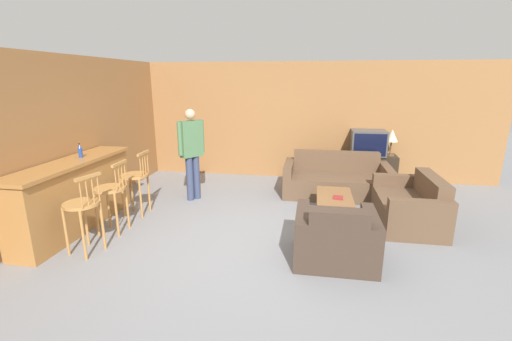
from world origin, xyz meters
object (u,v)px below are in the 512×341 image
(couch_far, at_px, (336,181))
(table_lamp, at_px, (392,136))
(bar_chair_mid, at_px, (111,193))
(tv_unit, at_px, (366,169))
(bar_chair_near, at_px, (83,209))
(coffee_table, at_px, (334,199))
(person_by_window, at_px, (192,149))
(bar_chair_far, at_px, (136,180))
(book_on_table, at_px, (338,198))
(armchair_near, at_px, (335,239))
(tv, at_px, (368,143))
(loveseat_right, at_px, (410,206))
(bottle, at_px, (80,151))

(couch_far, distance_m, table_lamp, 1.64)
(bar_chair_mid, bearing_deg, tv_unit, 37.87)
(couch_far, bearing_deg, table_lamp, 36.91)
(bar_chair_near, xyz_separation_m, coffee_table, (3.26, 1.64, -0.25))
(person_by_window, bearing_deg, tv_unit, 24.98)
(bar_chair_far, height_order, book_on_table, bar_chair_far)
(armchair_near, bearing_deg, tv, 76.38)
(bar_chair_far, relative_size, tv_unit, 0.88)
(bar_chair_mid, bearing_deg, tv, 37.85)
(couch_far, bearing_deg, bar_chair_far, -154.95)
(armchair_near, bearing_deg, coffee_table, 87.76)
(loveseat_right, relative_size, person_by_window, 0.86)
(person_by_window, bearing_deg, book_on_table, -15.18)
(couch_far, height_order, tv, tv)
(couch_far, xyz_separation_m, loveseat_right, (1.08, -1.22, -0.00))
(armchair_near, relative_size, coffee_table, 1.04)
(coffee_table, height_order, bottle, bottle)
(bar_chair_near, distance_m, bar_chair_mid, 0.65)
(bar_chair_near, relative_size, tv_unit, 0.88)
(coffee_table, bearing_deg, person_by_window, 167.17)
(couch_far, xyz_separation_m, tv, (0.69, 0.87, 0.62))
(bottle, xyz_separation_m, book_on_table, (3.93, 0.60, -0.73))
(loveseat_right, bearing_deg, bar_chair_near, -158.98)
(bar_chair_near, bearing_deg, bottle, 123.99)
(loveseat_right, bearing_deg, tv_unit, 100.57)
(tv_unit, distance_m, person_by_window, 3.78)
(coffee_table, bearing_deg, table_lamp, 59.76)
(armchair_near, xyz_separation_m, coffee_table, (0.05, 1.32, 0.06))
(bar_chair_near, height_order, tv_unit, bar_chair_near)
(bar_chair_far, xyz_separation_m, table_lamp, (4.52, 2.44, 0.45))
(coffee_table, relative_size, tv_unit, 0.78)
(loveseat_right, bearing_deg, bar_chair_far, -175.51)
(tv, bearing_deg, couch_far, -128.48)
(person_by_window, bearing_deg, tv, 24.93)
(bar_chair_near, height_order, bottle, bottle)
(bar_chair_near, bearing_deg, tv_unit, 43.16)
(armchair_near, bearing_deg, bar_chair_far, 162.19)
(bar_chair_near, height_order, person_by_window, person_by_window)
(loveseat_right, bearing_deg, armchair_near, -131.72)
(bar_chair_mid, xyz_separation_m, armchair_near, (3.21, -0.32, -0.31))
(bar_chair_mid, distance_m, armchair_near, 3.24)
(couch_far, bearing_deg, loveseat_right, -48.56)
(coffee_table, bearing_deg, bottle, -169.49)
(coffee_table, bearing_deg, bar_chair_near, -153.29)
(book_on_table, bearing_deg, tv, 72.02)
(bar_chair_near, xyz_separation_m, book_on_table, (3.31, 1.52, -0.18))
(table_lamp, bearing_deg, bar_chair_far, -151.63)
(tv, height_order, book_on_table, tv)
(coffee_table, bearing_deg, bar_chair_mid, -163.07)
(couch_far, bearing_deg, bar_chair_near, -138.94)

